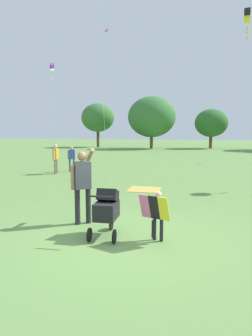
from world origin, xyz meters
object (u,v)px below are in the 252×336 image
stroller (107,208)px  person_red_shirt (56,156)px  picnic_blanket (144,189)px  child_with_butterfly_kite (157,211)px  kite_orange_delta (247,17)px  kite_green_novelty (52,69)px  person_adult_flyer (82,180)px  person_sitting_far (72,157)px

stroller → person_red_shirt: size_ratio=0.71×
picnic_blanket → child_with_butterfly_kite: bearing=-79.6°
stroller → person_red_shirt: bearing=120.2°
kite_orange_delta → kite_green_novelty: (-10.52, 0.46, -2.04)m
person_adult_flyer → picnic_blanket: person_adult_flyer is taller
stroller → kite_green_novelty: bearing=119.0°
person_adult_flyer → kite_orange_delta: (5.22, 9.79, 6.68)m
kite_green_novelty → person_sitting_far: bearing=-44.8°
stroller → person_adult_flyer: bearing=137.6°
person_red_shirt → person_sitting_far: bearing=62.2°
stroller → kite_orange_delta: kite_orange_delta is taller
kite_green_novelty → person_sitting_far: 5.47m
child_with_butterfly_kite → person_sitting_far: person_sitting_far is taller
picnic_blanket → kite_green_novelty: bearing=136.7°
child_with_butterfly_kite → picnic_blanket: 5.33m
child_with_butterfly_kite → kite_orange_delta: size_ratio=0.13×
kite_green_novelty → kite_orange_delta: bearing=-2.5°
person_adult_flyer → person_sitting_far: 9.22m
kite_orange_delta → kite_green_novelty: 10.73m
person_adult_flyer → person_sitting_far: size_ratio=1.33×
kite_green_novelty → picnic_blanket: bearing=-43.3°
person_adult_flyer → person_red_shirt: size_ratio=1.21×
person_sitting_far → kite_green_novelty: bearing=135.2°
person_adult_flyer → kite_orange_delta: 12.95m
kite_orange_delta → person_sitting_far: bearing=-171.7°
child_with_butterfly_kite → kite_orange_delta: (3.36, 10.62, 7.11)m
person_adult_flyer → picnic_blanket: 4.60m
kite_orange_delta → picnic_blanket: (-4.31, -5.40, -7.73)m
child_with_butterfly_kite → person_sitting_far: size_ratio=0.75×
child_with_butterfly_kite → person_adult_flyer: size_ratio=0.56×
stroller → kite_orange_delta: bearing=67.1°
kite_green_novelty → person_red_shirt: (1.26, -2.67, -4.80)m
kite_orange_delta → picnic_blanket: 10.37m
person_adult_flyer → stroller: (0.78, -0.71, -0.45)m
child_with_butterfly_kite → stroller: bearing=174.0°
stroller → picnic_blanket: (0.13, 5.10, -0.60)m
child_with_butterfly_kite → picnic_blanket: size_ratio=0.89×
child_with_butterfly_kite → kite_green_novelty: kite_green_novelty is taller
child_with_butterfly_kite → kite_orange_delta: kite_orange_delta is taller
person_adult_flyer → person_red_shirt: 8.59m
kite_orange_delta → person_red_shirt: size_ratio=5.38×
child_with_butterfly_kite → picnic_blanket: child_with_butterfly_kite is taller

